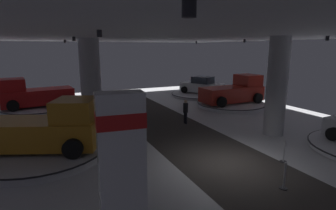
{
  "coord_description": "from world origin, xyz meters",
  "views": [
    {
      "loc": [
        -6.88,
        -8.78,
        4.9
      ],
      "look_at": [
        -0.07,
        6.06,
        1.4
      ],
      "focal_mm": 28.86,
      "sensor_mm": 36.0,
      "label": 1
    }
  ],
  "objects_px": {
    "display_platform_deep_right": "(201,94)",
    "display_car_deep_right": "(202,86)",
    "display_platform_far_right": "(231,104)",
    "visitor_walking_far": "(129,101)",
    "pickup_truck_mid_left": "(46,129)",
    "pickup_truck_deep_left": "(33,95)",
    "visitor_walking_near": "(186,110)",
    "column_left": "(91,80)",
    "brand_sign_pylon": "(122,170)",
    "column_right": "(277,87)",
    "display_platform_deep_left": "(39,107)",
    "display_platform_mid_left": "(41,152)",
    "pickup_truck_far_right": "(235,91)"
  },
  "relations": [
    {
      "from": "pickup_truck_mid_left",
      "to": "visitor_walking_far",
      "type": "relative_size",
      "value": 3.58
    },
    {
      "from": "brand_sign_pylon",
      "to": "visitor_walking_far",
      "type": "xyz_separation_m",
      "value": [
        4.17,
        13.47,
        -1.12
      ]
    },
    {
      "from": "display_platform_deep_left",
      "to": "display_platform_mid_left",
      "type": "height_order",
      "value": "display_platform_mid_left"
    },
    {
      "from": "visitor_walking_far",
      "to": "brand_sign_pylon",
      "type": "bearing_deg",
      "value": -107.21
    },
    {
      "from": "pickup_truck_deep_left",
      "to": "column_left",
      "type": "bearing_deg",
      "value": -53.73
    },
    {
      "from": "visitor_walking_far",
      "to": "pickup_truck_deep_left",
      "type": "bearing_deg",
      "value": 146.57
    },
    {
      "from": "display_platform_deep_right",
      "to": "visitor_walking_near",
      "type": "height_order",
      "value": "visitor_walking_near"
    },
    {
      "from": "column_left",
      "to": "brand_sign_pylon",
      "type": "height_order",
      "value": "column_left"
    },
    {
      "from": "column_right",
      "to": "display_car_deep_right",
      "type": "relative_size",
      "value": 1.21
    },
    {
      "from": "column_left",
      "to": "brand_sign_pylon",
      "type": "bearing_deg",
      "value": -95.88
    },
    {
      "from": "display_platform_far_right",
      "to": "pickup_truck_far_right",
      "type": "height_order",
      "value": "pickup_truck_far_right"
    },
    {
      "from": "display_platform_deep_left",
      "to": "column_left",
      "type": "bearing_deg",
      "value": -56.34
    },
    {
      "from": "column_left",
      "to": "display_platform_far_right",
      "type": "xyz_separation_m",
      "value": [
        11.41,
        -0.5,
        -2.58
      ]
    },
    {
      "from": "visitor_walking_near",
      "to": "display_car_deep_right",
      "type": "bearing_deg",
      "value": 52.8
    },
    {
      "from": "column_right",
      "to": "brand_sign_pylon",
      "type": "height_order",
      "value": "column_right"
    },
    {
      "from": "column_right",
      "to": "pickup_truck_far_right",
      "type": "height_order",
      "value": "column_right"
    },
    {
      "from": "pickup_truck_far_right",
      "to": "display_platform_deep_left",
      "type": "height_order",
      "value": "pickup_truck_far_right"
    },
    {
      "from": "pickup_truck_far_right",
      "to": "display_platform_mid_left",
      "type": "distance_m",
      "value": 15.88
    },
    {
      "from": "visitor_walking_near",
      "to": "display_platform_deep_right",
      "type": "bearing_deg",
      "value": 52.95
    },
    {
      "from": "pickup_truck_far_right",
      "to": "pickup_truck_deep_left",
      "type": "relative_size",
      "value": 0.97
    },
    {
      "from": "pickup_truck_far_right",
      "to": "display_platform_mid_left",
      "type": "height_order",
      "value": "pickup_truck_far_right"
    },
    {
      "from": "pickup_truck_mid_left",
      "to": "visitor_walking_far",
      "type": "bearing_deg",
      "value": 48.01
    },
    {
      "from": "display_platform_deep_left",
      "to": "display_platform_mid_left",
      "type": "bearing_deg",
      "value": -89.19
    },
    {
      "from": "display_platform_deep_right",
      "to": "pickup_truck_far_right",
      "type": "bearing_deg",
      "value": -90.01
    },
    {
      "from": "column_right",
      "to": "visitor_walking_near",
      "type": "distance_m",
      "value": 5.68
    },
    {
      "from": "column_left",
      "to": "pickup_truck_deep_left",
      "type": "distance_m",
      "value": 6.5
    },
    {
      "from": "display_platform_deep_right",
      "to": "display_car_deep_right",
      "type": "bearing_deg",
      "value": -62.59
    },
    {
      "from": "display_platform_deep_right",
      "to": "visitor_walking_near",
      "type": "relative_size",
      "value": 3.85
    },
    {
      "from": "display_platform_deep_right",
      "to": "display_platform_deep_left",
      "type": "relative_size",
      "value": 1.08
    },
    {
      "from": "display_platform_far_right",
      "to": "display_platform_deep_left",
      "type": "distance_m",
      "value": 15.86
    },
    {
      "from": "display_car_deep_right",
      "to": "pickup_truck_mid_left",
      "type": "distance_m",
      "value": 18.11
    },
    {
      "from": "display_car_deep_right",
      "to": "pickup_truck_deep_left",
      "type": "height_order",
      "value": "pickup_truck_deep_left"
    },
    {
      "from": "column_left",
      "to": "brand_sign_pylon",
      "type": "xyz_separation_m",
      "value": [
        -1.31,
        -12.73,
        -0.72
      ]
    },
    {
      "from": "pickup_truck_far_right",
      "to": "display_platform_mid_left",
      "type": "relative_size",
      "value": 0.9
    },
    {
      "from": "brand_sign_pylon",
      "to": "pickup_truck_deep_left",
      "type": "xyz_separation_m",
      "value": [
        -2.42,
        17.82,
        -0.83
      ]
    },
    {
      "from": "column_right",
      "to": "pickup_truck_mid_left",
      "type": "distance_m",
      "value": 12.1
    },
    {
      "from": "pickup_truck_deep_left",
      "to": "visitor_walking_near",
      "type": "height_order",
      "value": "pickup_truck_deep_left"
    },
    {
      "from": "display_platform_far_right",
      "to": "display_platform_mid_left",
      "type": "xyz_separation_m",
      "value": [
        -14.68,
        -5.11,
        0.03
      ]
    },
    {
      "from": "display_car_deep_right",
      "to": "display_platform_deep_left",
      "type": "bearing_deg",
      "value": 178.79
    },
    {
      "from": "display_platform_deep_right",
      "to": "pickup_truck_mid_left",
      "type": "relative_size",
      "value": 1.07
    },
    {
      "from": "display_platform_far_right",
      "to": "visitor_walking_far",
      "type": "distance_m",
      "value": 8.67
    },
    {
      "from": "column_left",
      "to": "display_platform_mid_left",
      "type": "bearing_deg",
      "value": -120.18
    },
    {
      "from": "column_left",
      "to": "display_car_deep_right",
      "type": "xyz_separation_m",
      "value": [
        11.75,
        4.81,
        -1.71
      ]
    },
    {
      "from": "column_right",
      "to": "display_platform_deep_left",
      "type": "height_order",
      "value": "column_right"
    },
    {
      "from": "column_right",
      "to": "pickup_truck_deep_left",
      "type": "relative_size",
      "value": 1.0
    },
    {
      "from": "column_right",
      "to": "pickup_truck_deep_left",
      "type": "distance_m",
      "value": 18.01
    },
    {
      "from": "brand_sign_pylon",
      "to": "display_car_deep_right",
      "type": "bearing_deg",
      "value": 53.33
    },
    {
      "from": "brand_sign_pylon",
      "to": "display_platform_mid_left",
      "type": "distance_m",
      "value": 7.6
    },
    {
      "from": "brand_sign_pylon",
      "to": "pickup_truck_deep_left",
      "type": "relative_size",
      "value": 0.71
    },
    {
      "from": "display_car_deep_right",
      "to": "pickup_truck_deep_left",
      "type": "xyz_separation_m",
      "value": [
        -15.48,
        0.28,
        0.15
      ]
    }
  ]
}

